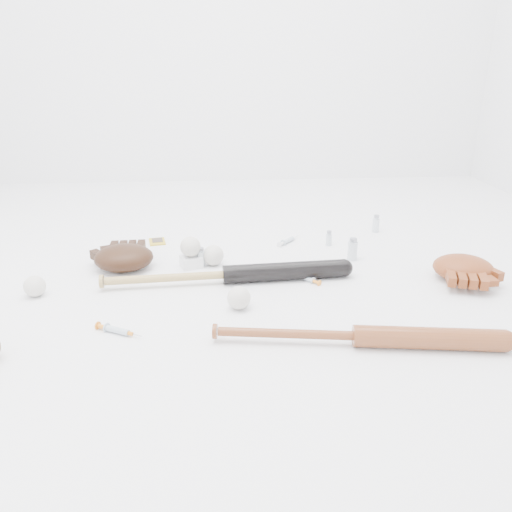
{
  "coord_description": "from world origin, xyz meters",
  "views": [
    {
      "loc": [
        -0.12,
        -1.55,
        0.69
      ],
      "look_at": [
        0.01,
        0.05,
        0.06
      ],
      "focal_mm": 35.0,
      "sensor_mm": 36.0,
      "label": 1
    }
  ],
  "objects": [
    {
      "name": "bat_wood",
      "position": [
        0.23,
        -0.45,
        0.03
      ],
      "size": [
        0.79,
        0.17,
        0.06
      ],
      "primitive_type": null,
      "rotation": [
        0.0,
        0.0,
        -0.14
      ],
      "color": "brown",
      "rests_on": "ground"
    },
    {
      "name": "vial_4",
      "position": [
        -0.47,
        0.12,
        0.03
      ],
      "size": [
        0.03,
        0.03,
        0.06
      ],
      "primitive_type": "cylinder",
      "color": "silver",
      "rests_on": "ground"
    },
    {
      "name": "vial_2",
      "position": [
        -0.19,
        0.12,
        0.04
      ],
      "size": [
        0.03,
        0.03,
        0.07
      ],
      "primitive_type": "cylinder",
      "color": "silver",
      "rests_on": "ground"
    },
    {
      "name": "syringe_0",
      "position": [
        -0.4,
        -0.34,
        0.01
      ],
      "size": [
        0.16,
        0.1,
        0.02
      ],
      "primitive_type": null,
      "rotation": [
        0.0,
        0.0,
        -0.48
      ],
      "color": "#ADBCC6",
      "rests_on": "ground"
    },
    {
      "name": "baseball_on_pedestal",
      "position": [
        -0.22,
        0.12,
        0.08
      ],
      "size": [
        0.07,
        0.07,
        0.07
      ],
      "primitive_type": "sphere",
      "color": "beige",
      "rests_on": "pedestal"
    },
    {
      "name": "baseball_upper",
      "position": [
        -0.14,
        0.13,
        0.04
      ],
      "size": [
        0.08,
        0.08,
        0.08
      ],
      "primitive_type": "sphere",
      "color": "beige",
      "rests_on": "ground"
    },
    {
      "name": "syringe_2",
      "position": [
        0.16,
        0.34,
        0.01
      ],
      "size": [
        0.12,
        0.13,
        0.02
      ],
      "primitive_type": null,
      "rotation": [
        0.0,
        0.0,
        0.85
      ],
      "color": "#ADBCC6",
      "rests_on": "ground"
    },
    {
      "name": "syringe_1",
      "position": [
        0.17,
        -0.03,
        0.01
      ],
      "size": [
        0.11,
        0.12,
        0.02
      ],
      "primitive_type": null,
      "rotation": [
        0.0,
        0.0,
        2.29
      ],
      "color": "#ADBCC6",
      "rests_on": "ground"
    },
    {
      "name": "vial_3",
      "position": [
        0.37,
        0.14,
        0.04
      ],
      "size": [
        0.04,
        0.04,
        0.08
      ],
      "primitive_type": "cylinder",
      "color": "silver",
      "rests_on": "ground"
    },
    {
      "name": "glove_tan",
      "position": [
        0.7,
        -0.06,
        0.04
      ],
      "size": [
        0.3,
        0.3,
        0.08
      ],
      "primitive_type": null,
      "rotation": [
        0.0,
        0.0,
        2.81
      ],
      "color": "brown",
      "rests_on": "ground"
    },
    {
      "name": "syringe_3",
      "position": [
        0.7,
        -0.07,
        0.01
      ],
      "size": [
        0.08,
        0.13,
        0.02
      ],
      "primitive_type": null,
      "rotation": [
        0.0,
        0.0,
        -1.1
      ],
      "color": "#ADBCC6",
      "rests_on": "ground"
    },
    {
      "name": "vial_1",
      "position": [
        0.32,
        0.3,
        0.03
      ],
      "size": [
        0.02,
        0.02,
        0.06
      ],
      "primitive_type": "cylinder",
      "color": "silver",
      "rests_on": "ground"
    },
    {
      "name": "vial_0",
      "position": [
        0.56,
        0.45,
        0.04
      ],
      "size": [
        0.03,
        0.03,
        0.08
      ],
      "primitive_type": "cylinder",
      "color": "silver",
      "rests_on": "ground"
    },
    {
      "name": "glove_dark",
      "position": [
        -0.46,
        0.12,
        0.04
      ],
      "size": [
        0.26,
        0.26,
        0.09
      ],
      "primitive_type": null,
      "rotation": [
        0.0,
        0.0,
        0.04
      ],
      "color": "black",
      "rests_on": "ground"
    },
    {
      "name": "trading_card",
      "position": [
        -0.37,
        0.39,
        0.0
      ],
      "size": [
        0.08,
        0.1,
        0.0
      ],
      "primitive_type": "cube",
      "rotation": [
        0.0,
        0.0,
        0.18
      ],
      "color": "gold",
      "rests_on": "ground"
    },
    {
      "name": "baseball_mid",
      "position": [
        -0.06,
        -0.22,
        0.04
      ],
      "size": [
        0.07,
        0.07,
        0.07
      ],
      "primitive_type": "sphere",
      "color": "beige",
      "rests_on": "ground"
    },
    {
      "name": "pedestal",
      "position": [
        -0.22,
        0.12,
        0.02
      ],
      "size": [
        0.09,
        0.09,
        0.04
      ],
      "primitive_type": "cube",
      "rotation": [
        0.0,
        0.0,
        0.31
      ],
      "color": "white",
      "rests_on": "ground"
    },
    {
      "name": "bat_dark",
      "position": [
        -0.1,
        -0.03,
        0.03
      ],
      "size": [
        0.86,
        0.12,
        0.06
      ],
      "primitive_type": null,
      "rotation": [
        0.0,
        0.0,
        0.06
      ],
      "color": "black",
      "rests_on": "ground"
    },
    {
      "name": "baseball_left",
      "position": [
        -0.7,
        -0.08,
        0.03
      ],
      "size": [
        0.07,
        0.07,
        0.07
      ],
      "primitive_type": "sphere",
      "color": "beige",
      "rests_on": "ground"
    }
  ]
}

